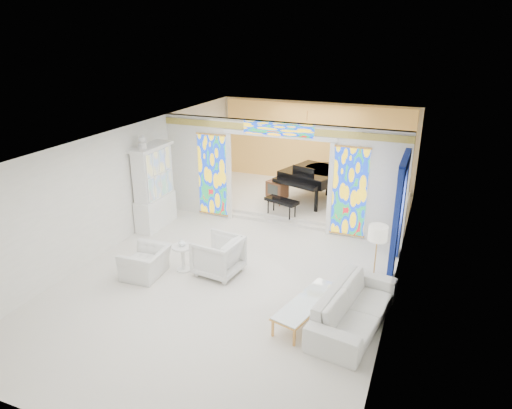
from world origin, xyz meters
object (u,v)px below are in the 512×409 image
at_px(coffee_table, 308,302).
at_px(grand_piano, 320,175).
at_px(sofa, 354,307).
at_px(armchair_left, 146,262).
at_px(armchair_right, 218,256).
at_px(tv_console, 277,189).
at_px(china_cabinet, 154,188).

xyz_separation_m(coffee_table, grand_piano, (-1.37, 6.14, 0.65)).
bearing_deg(sofa, grand_piano, 29.27).
height_order(sofa, grand_piano, grand_piano).
relative_size(armchair_left, armchair_right, 1.03).
bearing_deg(tv_console, coffee_table, -43.44).
xyz_separation_m(armchair_right, grand_piano, (1.04, 5.17, 0.57)).
xyz_separation_m(china_cabinet, armchair_right, (2.88, -1.81, -0.72)).
distance_m(coffee_table, tv_console, 5.95).
bearing_deg(sofa, armchair_right, 84.81).
distance_m(armchair_left, coffee_table, 3.92).
height_order(china_cabinet, sofa, china_cabinet).
bearing_deg(tv_console, armchair_left, -83.67).
bearing_deg(tv_console, china_cabinet, -115.44).
distance_m(armchair_right, coffee_table, 2.60).
relative_size(china_cabinet, tv_console, 3.74).
bearing_deg(armchair_left, tv_console, 160.98).
bearing_deg(armchair_right, grand_piano, 175.16).
relative_size(armchair_right, tv_console, 1.36).
bearing_deg(armchair_left, armchair_right, 111.55).
relative_size(sofa, grand_piano, 0.79).
bearing_deg(armchair_right, sofa, 82.66).
xyz_separation_m(china_cabinet, grand_piano, (3.92, 3.36, -0.15)).
bearing_deg(coffee_table, china_cabinet, 152.24).
relative_size(grand_piano, tv_console, 4.46).
xyz_separation_m(china_cabinet, tv_console, (2.76, 2.59, -0.52)).
relative_size(china_cabinet, armchair_right, 2.76).
height_order(china_cabinet, coffee_table, china_cabinet).
bearing_deg(grand_piano, sofa, -51.18).
xyz_separation_m(grand_piano, tv_console, (-1.16, -0.76, -0.38)).
distance_m(armchair_left, grand_piano, 6.44).
bearing_deg(china_cabinet, grand_piano, 40.55).
distance_m(armchair_left, sofa, 4.78).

